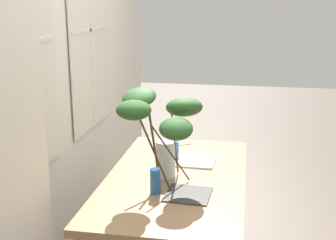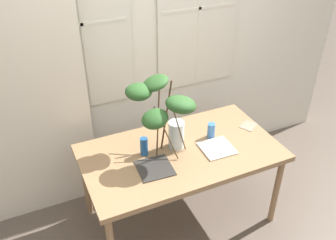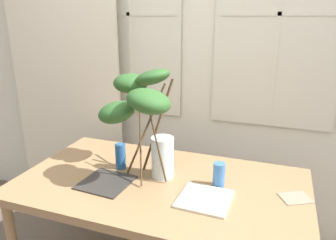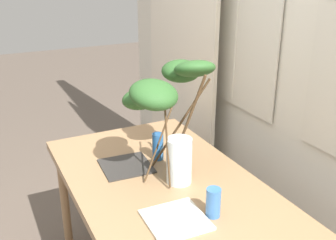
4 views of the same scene
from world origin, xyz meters
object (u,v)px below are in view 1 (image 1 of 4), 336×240
at_px(vase_with_branches, 162,122).
at_px(drinking_glass_blue_left, 155,181).
at_px(plate_square_right, 196,161).
at_px(drinking_glass_blue_right, 174,150).
at_px(dining_table, 176,185).
at_px(plate_square_left, 188,194).

bearing_deg(vase_with_branches, drinking_glass_blue_left, 175.80).
bearing_deg(plate_square_right, vase_with_branches, 157.46).
bearing_deg(drinking_glass_blue_right, dining_table, -168.57).
bearing_deg(vase_with_branches, dining_table, -27.89).
height_order(drinking_glass_blue_right, plate_square_right, drinking_glass_blue_right).
relative_size(vase_with_branches, plate_square_left, 2.41).
relative_size(dining_table, drinking_glass_blue_left, 10.37).
relative_size(drinking_glass_blue_right, plate_square_right, 0.53).
distance_m(vase_with_branches, plate_square_left, 0.44).
distance_m(drinking_glass_blue_left, drinking_glass_blue_right, 0.58).
relative_size(vase_with_branches, plate_square_right, 2.48).
distance_m(drinking_glass_blue_right, plate_square_right, 0.17).
height_order(drinking_glass_blue_left, drinking_glass_blue_right, drinking_glass_blue_left).
distance_m(drinking_glass_blue_left, plate_square_left, 0.20).
bearing_deg(plate_square_left, drinking_glass_blue_right, 16.88).
relative_size(dining_table, plate_square_left, 6.12).
distance_m(vase_with_branches, drinking_glass_blue_left, 0.35).
height_order(dining_table, plate_square_left, plate_square_left).
bearing_deg(dining_table, plate_square_left, -157.32).
bearing_deg(drinking_glass_blue_left, dining_table, -15.39).
bearing_deg(dining_table, vase_with_branches, 152.11).
distance_m(dining_table, vase_with_branches, 0.47).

